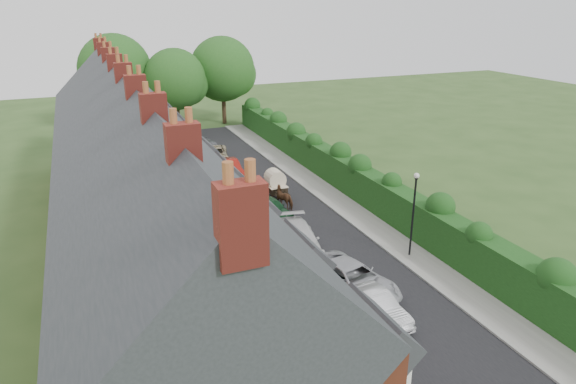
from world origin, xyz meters
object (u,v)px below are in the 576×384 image
object	(u,v)px
car_red	(229,169)
car_black	(188,133)
horse	(285,197)
car_beige	(215,155)
car_grey	(209,148)
car_silver_b	(352,279)
lamppost	(414,204)
horse_cart	(275,182)
car_silver_a	(376,306)
car_white	(299,240)
car_green	(270,208)

from	to	relation	value
car_red	car_black	world-z (taller)	car_black
car_red	horse	size ratio (longest dim) A/B	2.50
car_black	horse	world-z (taller)	car_black
car_red	car_beige	world-z (taller)	car_red
car_red	car_grey	xyz separation A→B (m)	(0.23, 7.60, -0.11)
car_silver_b	car_beige	world-z (taller)	car_silver_b
lamppost	car_red	bearing A→B (deg)	107.79
car_silver_b	car_red	size ratio (longest dim) A/B	1.21
car_red	car_grey	world-z (taller)	car_red
car_grey	car_red	bearing A→B (deg)	-105.40
horse	car_black	bearing A→B (deg)	-107.55
car_red	horse_cart	world-z (taller)	horse_cart
car_silver_a	horse	size ratio (longest dim) A/B	2.19
car_white	car_black	bearing A→B (deg)	101.69
car_silver_a	car_red	xyz separation A→B (m)	(-0.56, 22.40, 0.09)
car_green	car_red	xyz separation A→B (m)	(-0.25, 9.20, 0.07)
horse_cart	car_beige	bearing A→B (deg)	99.08
horse	car_beige	bearing A→B (deg)	-106.02
car_beige	car_grey	world-z (taller)	car_beige
car_silver_a	car_white	xyz separation A→B (m)	(-0.61, 7.60, 0.12)
car_green	car_red	world-z (taller)	car_red
car_silver_b	horse_cart	xyz separation A→B (m)	(1.21, 13.99, 0.53)
car_grey	lamppost	bearing A→B (deg)	-91.52
car_green	car_red	distance (m)	9.20
car_silver_b	horse	size ratio (longest dim) A/B	3.01
horse_cart	car_grey	bearing A→B (deg)	96.78
car_silver_b	car_green	world-z (taller)	car_silver_b
car_silver_a	car_grey	distance (m)	30.00
car_silver_a	car_green	bearing A→B (deg)	84.66
lamppost	car_silver_a	bearing A→B (deg)	-138.24
car_red	car_green	bearing A→B (deg)	-89.29
car_beige	horse	size ratio (longest dim) A/B	2.69
car_silver_b	car_red	xyz separation A→B (m)	(-0.63, 19.97, -0.01)
lamppost	horse_cart	bearing A→B (deg)	108.14
car_silver_a	car_white	bearing A→B (deg)	87.93
lamppost	car_white	size ratio (longest dim) A/B	0.95
car_green	car_black	world-z (taller)	car_black
car_silver_b	car_white	size ratio (longest dim) A/B	1.03
car_black	lamppost	bearing A→B (deg)	-84.76
car_white	horse	bearing A→B (deg)	85.24
car_red	car_black	xyz separation A→B (m)	(-0.51, 13.81, 0.03)
car_silver_b	horse	world-z (taller)	horse
car_silver_b	car_silver_a	bearing A→B (deg)	-105.55
car_black	horse	xyz separation A→B (m)	(2.35, -21.80, -0.01)
car_green	car_white	bearing A→B (deg)	-106.40
car_silver_b	car_white	xyz separation A→B (m)	(-0.68, 5.17, 0.01)
car_silver_a	car_red	world-z (taller)	car_red
car_silver_a	car_silver_b	distance (m)	2.43
lamppost	car_beige	xyz separation A→B (m)	(-5.62, 22.74, -2.60)
car_white	car_black	distance (m)	28.62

